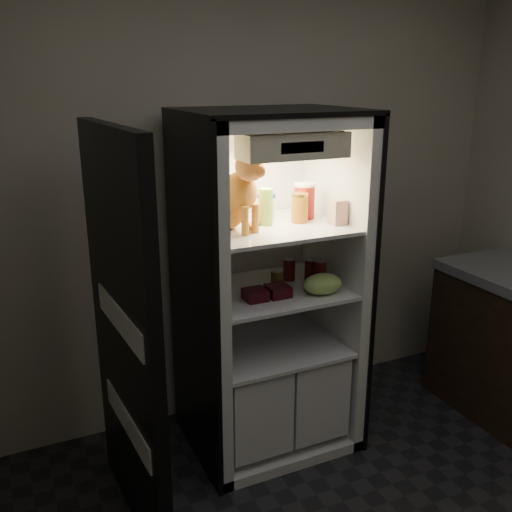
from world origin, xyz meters
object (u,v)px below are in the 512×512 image
at_px(tabby_cat, 233,197).
at_px(mayo_tub, 266,207).
at_px(salsa_jar, 300,208).
at_px(soda_can_c, 319,272).
at_px(pepper_jar, 304,201).
at_px(soda_can_b, 311,270).
at_px(condiment_jar, 277,277).
at_px(grape_bag, 323,284).
at_px(berry_box_left, 255,295).
at_px(refrigerator, 266,310).
at_px(cream_carton, 338,212).
at_px(parmesan_shaker, 266,207).
at_px(soda_can_a, 289,269).
at_px(berry_box_right, 278,291).

height_order(tabby_cat, mayo_tub, tabby_cat).
relative_size(salsa_jar, soda_can_c, 1.13).
xyz_separation_m(pepper_jar, soda_can_b, (0.02, -0.05, -0.38)).
bearing_deg(condiment_jar, mayo_tub, 99.61).
relative_size(grape_bag, berry_box_left, 1.92).
distance_m(refrigerator, cream_carton, 0.67).
bearing_deg(parmesan_shaker, cream_carton, -22.76).
height_order(mayo_tub, soda_can_b, mayo_tub).
height_order(tabby_cat, condiment_jar, tabby_cat).
xyz_separation_m(mayo_tub, grape_bag, (0.18, -0.31, -0.37)).
relative_size(refrigerator, soda_can_c, 13.59).
xyz_separation_m(soda_can_c, grape_bag, (-0.06, -0.13, -0.02)).
xyz_separation_m(soda_can_a, soda_can_c, (0.12, -0.13, 0.01)).
relative_size(refrigerator, mayo_tub, 13.47).
relative_size(parmesan_shaker, soda_can_b, 1.48).
xyz_separation_m(mayo_tub, cream_carton, (0.29, -0.25, -0.01)).
bearing_deg(salsa_jar, soda_can_a, 95.24).
height_order(refrigerator, parmesan_shaker, refrigerator).
relative_size(parmesan_shaker, salsa_jar, 1.22).
relative_size(salsa_jar, cream_carton, 1.22).
bearing_deg(tabby_cat, cream_carton, -34.80).
relative_size(tabby_cat, berry_box_left, 3.95).
xyz_separation_m(cream_carton, condiment_jar, (-0.27, 0.15, -0.37)).
bearing_deg(salsa_jar, cream_carton, -36.85).
distance_m(condiment_jar, berry_box_left, 0.24).
height_order(parmesan_shaker, mayo_tub, parmesan_shaker).
xyz_separation_m(parmesan_shaker, pepper_jar, (0.25, 0.04, 0.00)).
height_order(soda_can_a, berry_box_left, soda_can_a).
height_order(mayo_tub, grape_bag, mayo_tub).
distance_m(soda_can_b, condiment_jar, 0.20).
relative_size(pepper_jar, soda_can_a, 1.54).
relative_size(parmesan_shaker, soda_can_c, 1.37).
relative_size(soda_can_c, berry_box_right, 1.21).
relative_size(mayo_tub, soda_can_c, 1.01).
bearing_deg(berry_box_right, cream_carton, -1.67).
bearing_deg(berry_box_left, refrigerator, 49.67).
bearing_deg(grape_bag, cream_carton, 26.24).
distance_m(cream_carton, grape_bag, 0.38).
xyz_separation_m(parmesan_shaker, soda_can_a, (0.18, 0.06, -0.38)).
bearing_deg(berry_box_left, soda_can_b, 17.40).
relative_size(parmesan_shaker, mayo_tub, 1.36).
height_order(soda_can_c, grape_bag, soda_can_c).
height_order(tabby_cat, berry_box_left, tabby_cat).
xyz_separation_m(parmesan_shaker, mayo_tub, (0.05, 0.11, -0.03)).
xyz_separation_m(refrigerator, berry_box_left, (-0.15, -0.18, 0.18)).
bearing_deg(tabby_cat, condiment_jar, -17.13).
bearing_deg(soda_can_a, condiment_jar, -151.16).
bearing_deg(pepper_jar, condiment_jar, -167.25).
height_order(cream_carton, soda_can_c, cream_carton).
bearing_deg(berry_box_right, condiment_jar, 64.90).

